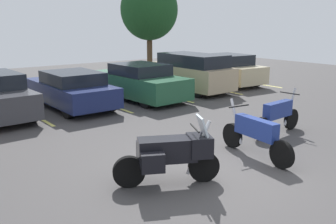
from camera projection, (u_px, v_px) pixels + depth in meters
The scene contains 10 objects.
ground at pixel (208, 177), 7.97m from camera, with size 44.00×44.00×0.10m, color #423F3F.
motorcycle_touring at pixel (172, 153), 7.35m from camera, with size 1.97×1.32×1.37m.
motorcycle_second at pixel (255, 134), 8.88m from camera, with size 0.62×2.29×1.28m.
motorcycle_third at pixel (278, 115), 10.72m from camera, with size 2.17×0.62×1.26m.
parking_stripes at pixel (29, 112), 13.45m from camera, with size 23.16×4.77×0.01m.
car_navy at pixel (71, 89), 14.06m from camera, with size 1.93×4.55×1.38m.
car_green at pixel (138, 82), 15.62m from camera, with size 2.17×4.90×1.49m.
car_tan at pixel (188, 72), 17.44m from camera, with size 1.92×4.75×1.74m.
car_champagne at pixel (224, 70), 19.41m from camera, with size 2.18×4.68×1.56m.
tree_center_right at pixel (149, 10), 25.64m from camera, with size 3.92×3.92×6.05m.
Camera 1 is at (-5.20, -5.37, 3.15)m, focal length 40.13 mm.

